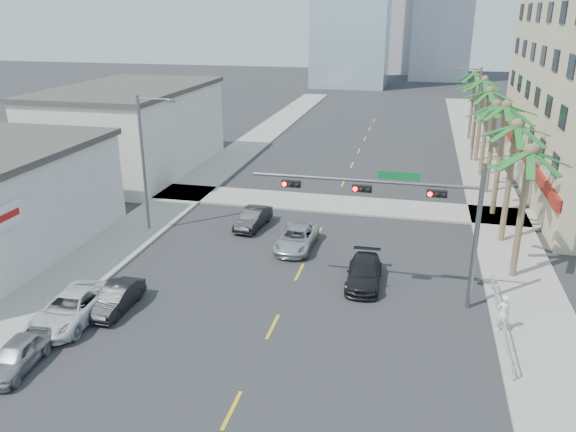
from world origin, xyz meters
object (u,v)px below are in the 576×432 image
(traffic_signal_mast, at_px, (409,207))
(car_lane_right, at_px, (364,273))
(car_lane_left, at_px, (253,218))
(car_parked_near, at_px, (17,355))
(car_parked_far, at_px, (71,308))
(car_lane_center, at_px, (296,238))
(pedestrian, at_px, (503,313))
(car_parked_mid, at_px, (116,298))

(traffic_signal_mast, height_order, car_lane_right, traffic_signal_mast)
(car_lane_left, bearing_deg, car_parked_near, -99.38)
(traffic_signal_mast, xyz_separation_m, car_lane_left, (-10.33, 8.18, -4.40))
(car_parked_near, xyz_separation_m, car_lane_right, (13.08, 10.90, 0.02))
(car_lane_right, bearing_deg, car_parked_far, -153.27)
(car_lane_center, distance_m, pedestrian, 13.49)
(car_lane_right, bearing_deg, car_parked_near, -141.80)
(car_lane_center, height_order, car_lane_right, car_lane_center)
(car_parked_mid, height_order, car_lane_center, car_lane_center)
(traffic_signal_mast, relative_size, car_parked_near, 3.02)
(car_parked_near, relative_size, car_lane_center, 0.79)
(car_parked_far, bearing_deg, traffic_signal_mast, 18.43)
(traffic_signal_mast, xyz_separation_m, car_parked_near, (-15.18, -9.47, -4.43))
(traffic_signal_mast, distance_m, car_lane_center, 9.65)
(car_parked_near, height_order, car_lane_left, car_lane_left)
(pedestrian, bearing_deg, car_lane_right, -46.14)
(car_parked_near, relative_size, car_parked_mid, 0.98)
(traffic_signal_mast, xyz_separation_m, car_parked_far, (-15.18, -5.62, -4.36))
(traffic_signal_mast, bearing_deg, car_parked_far, -159.69)
(car_parked_near, xyz_separation_m, car_parked_mid, (1.50, 5.34, -0.01))
(car_parked_mid, bearing_deg, car_parked_near, -105.06)
(car_lane_center, xyz_separation_m, pedestrian, (11.21, -7.50, 0.41))
(car_lane_left, height_order, pedestrian, pedestrian)
(car_lane_center, bearing_deg, car_lane_right, -39.34)
(pedestrian, bearing_deg, traffic_signal_mast, -43.14)
(car_parked_far, bearing_deg, car_lane_left, 68.74)
(car_parked_near, distance_m, car_lane_left, 18.30)
(car_parked_near, bearing_deg, car_lane_center, 55.40)
(car_parked_near, bearing_deg, car_lane_right, 35.01)
(car_parked_near, relative_size, car_lane_left, 0.92)
(car_lane_center, bearing_deg, car_lane_left, 143.48)
(car_parked_far, relative_size, pedestrian, 2.78)
(car_parked_near, xyz_separation_m, car_lane_left, (4.85, 17.65, 0.03))
(traffic_signal_mast, bearing_deg, car_lane_left, 141.63)
(traffic_signal_mast, bearing_deg, pedestrian, -25.39)
(car_lane_right, bearing_deg, car_lane_center, 137.83)
(car_lane_right, xyz_separation_m, pedestrian, (6.62, -3.58, 0.41))
(car_lane_center, relative_size, car_lane_right, 1.05)
(pedestrian, bearing_deg, car_parked_mid, -11.52)
(traffic_signal_mast, bearing_deg, car_lane_center, 141.29)
(car_parked_mid, relative_size, car_lane_center, 0.81)
(car_lane_left, xyz_separation_m, pedestrian, (14.85, -10.32, 0.40))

